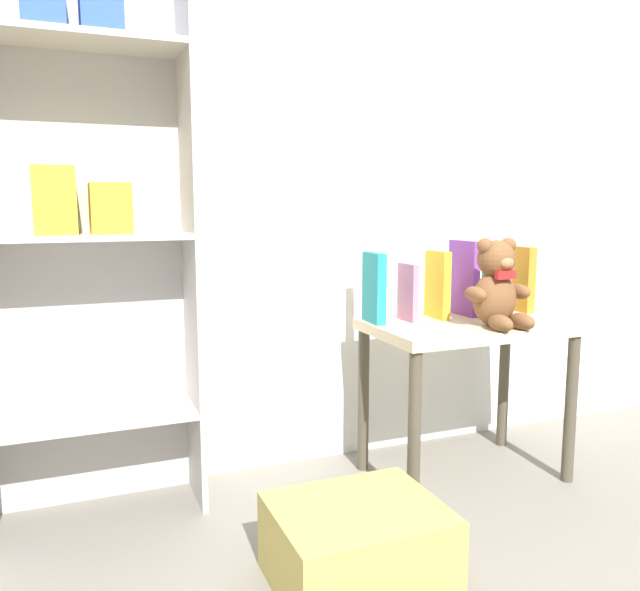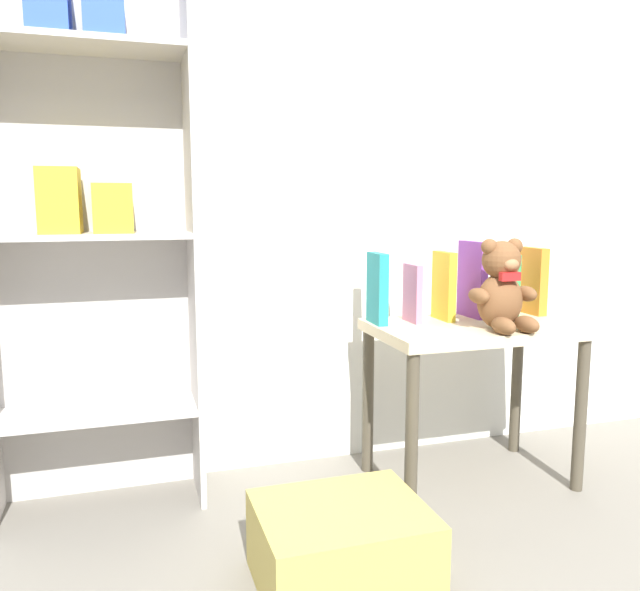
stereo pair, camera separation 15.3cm
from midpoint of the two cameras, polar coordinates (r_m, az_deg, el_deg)
name	(u,v)px [view 1 (the left image)]	position (r m, az deg, el deg)	size (l,w,h in m)	color
wall_back	(348,117)	(2.32, 0.57, 15.99)	(4.80, 0.06, 2.50)	silver
bookshelf_side	(82,206)	(1.98, -23.03, 7.54)	(0.62, 0.25, 1.70)	#BCB7B2
display_table	(467,346)	(2.17, 11.31, -4.59)	(0.67, 0.41, 0.55)	beige
teddy_bear	(497,286)	(2.07, 13.86, 0.80)	(0.22, 0.20, 0.29)	brown
book_standing_teal	(374,288)	(2.08, 2.86, 0.70)	(0.03, 0.13, 0.24)	teal
book_standing_pink	(408,292)	(2.12, 6.00, 0.28)	(0.02, 0.11, 0.20)	#D17093
book_standing_yellow	(437,285)	(2.19, 8.72, 0.98)	(0.03, 0.13, 0.23)	gold
book_standing_purple	(464,278)	(2.26, 11.13, 1.58)	(0.03, 0.15, 0.27)	purple
book_standing_green	(496,283)	(2.32, 13.96, 1.08)	(0.02, 0.14, 0.22)	#33934C
book_standing_orange	(519,279)	(2.40, 16.01, 1.48)	(0.04, 0.14, 0.24)	orange
storage_bin	(357,545)	(1.66, 0.60, -21.93)	(0.41, 0.34, 0.20)	tan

